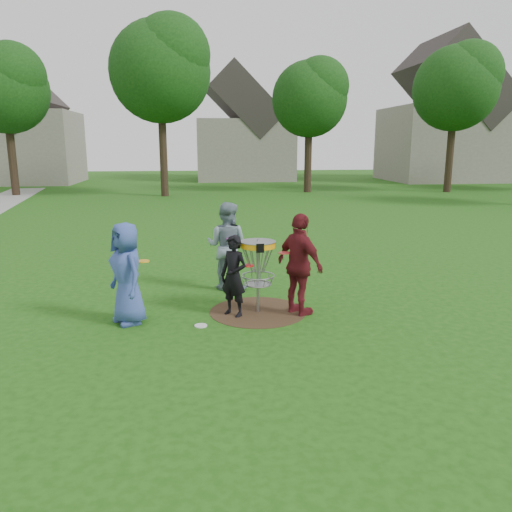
{
  "coord_description": "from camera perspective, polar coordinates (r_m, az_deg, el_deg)",
  "views": [
    {
      "loc": [
        -1.06,
        -8.78,
        3.07
      ],
      "look_at": [
        0.0,
        0.3,
        1.0
      ],
      "focal_mm": 35.0,
      "sensor_mm": 36.0,
      "label": 1
    }
  ],
  "objects": [
    {
      "name": "disc_on_grass",
      "position": [
        8.7,
        -6.33,
        -7.92
      ],
      "size": [
        0.22,
        0.22,
        0.02
      ],
      "primitive_type": "cylinder",
      "color": "silver",
      "rests_on": "ground"
    },
    {
      "name": "held_discs",
      "position": [
        9.24,
        -3.23,
        0.25
      ],
      "size": [
        2.71,
        1.82,
        0.26
      ],
      "color": "#FBA61B",
      "rests_on": "ground"
    },
    {
      "name": "tree_row",
      "position": [
        29.66,
        -3.93,
        18.79
      ],
      "size": [
        51.2,
        17.42,
        9.9
      ],
      "color": "#38281C",
      "rests_on": "ground"
    },
    {
      "name": "player_grey",
      "position": [
        10.63,
        -3.34,
        1.15
      ],
      "size": [
        1.12,
        1.01,
        1.87
      ],
      "primitive_type": "imported",
      "rotation": [
        0.0,
        0.0,
        2.73
      ],
      "color": "gray",
      "rests_on": "ground"
    },
    {
      "name": "ground",
      "position": [
        9.36,
        0.21,
        -6.38
      ],
      "size": [
        100.0,
        100.0,
        0.0
      ],
      "primitive_type": "plane",
      "color": "#19470F",
      "rests_on": "ground"
    },
    {
      "name": "player_maroon",
      "position": [
        9.02,
        5.03,
        -1.0
      ],
      "size": [
        0.96,
        1.17,
        1.86
      ],
      "primitive_type": "imported",
      "rotation": [
        0.0,
        0.0,
        2.13
      ],
      "color": "maroon",
      "rests_on": "ground"
    },
    {
      "name": "disc_golf_basket",
      "position": [
        9.08,
        0.22,
        -0.3
      ],
      "size": [
        0.66,
        0.67,
        1.38
      ],
      "color": "#9EA0A5",
      "rests_on": "ground"
    },
    {
      "name": "dirt_patch",
      "position": [
        9.36,
        0.21,
        -6.36
      ],
      "size": [
        1.8,
        1.8,
        0.01
      ],
      "primitive_type": "cylinder",
      "color": "#47331E",
      "rests_on": "ground"
    },
    {
      "name": "player_black",
      "position": [
        8.97,
        -2.56,
        -2.3
      ],
      "size": [
        0.64,
        0.63,
        1.48
      ],
      "primitive_type": "imported",
      "rotation": [
        0.0,
        0.0,
        -0.73
      ],
      "color": "black",
      "rests_on": "ground"
    },
    {
      "name": "player_blue",
      "position": [
        8.85,
        -14.52,
        -1.94
      ],
      "size": [
        0.93,
        1.03,
        1.77
      ],
      "primitive_type": "imported",
      "rotation": [
        0.0,
        0.0,
        -1.02
      ],
      "color": "#374D99",
      "rests_on": "ground"
    },
    {
      "name": "house_row",
      "position": [
        42.27,
        1.32,
        14.2
      ],
      "size": [
        44.5,
        10.65,
        11.62
      ],
      "color": "gray",
      "rests_on": "ground"
    }
  ]
}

